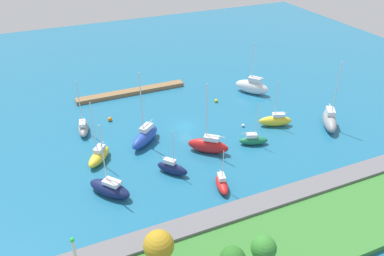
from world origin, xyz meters
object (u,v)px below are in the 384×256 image
(sailboat_red_mid_basin, at_px, (222,184))
(mooring_buoy_yellow, at_px, (216,101))
(sailboat_gray_center_basin, at_px, (83,127))
(sailboat_gray_outer_mooring, at_px, (330,120))
(mooring_buoy_orange, at_px, (110,119))
(sailboat_yellow_west_end, at_px, (99,156))
(park_tree_west, at_px, (264,248))
(sailboat_white_far_south, at_px, (252,86))
(sailboat_blue_by_breakwater, at_px, (145,136))
(sailboat_red_near_pier, at_px, (208,145))
(sailboat_navy_far_north, at_px, (110,188))
(park_tree_center, at_px, (159,245))
(sailboat_navy_lone_north, at_px, (172,168))
(harbor_beacon, at_px, (74,248))
(mooring_buoy_white, at_px, (243,125))
(sailboat_green_off_beacon, at_px, (253,140))
(pier_dock, at_px, (131,92))
(sailboat_yellow_inner_mooring, at_px, (275,120))

(sailboat_red_mid_basin, distance_m, mooring_buoy_yellow, 29.49)
(sailboat_gray_center_basin, relative_size, mooring_buoy_yellow, 14.07)
(sailboat_gray_outer_mooring, height_order, mooring_buoy_orange, sailboat_gray_outer_mooring)
(sailboat_yellow_west_end, bearing_deg, park_tree_west, 62.15)
(sailboat_gray_center_basin, height_order, sailboat_white_far_south, sailboat_white_far_south)
(sailboat_blue_by_breakwater, bearing_deg, sailboat_red_near_pier, 101.19)
(sailboat_navy_far_north, bearing_deg, sailboat_red_near_pier, -115.25)
(park_tree_center, bearing_deg, sailboat_blue_by_breakwater, -104.54)
(sailboat_white_far_south, distance_m, sailboat_navy_lone_north, 34.79)
(harbor_beacon, height_order, mooring_buoy_white, harbor_beacon)
(sailboat_blue_by_breakwater, bearing_deg, sailboat_navy_lone_north, 55.68)
(sailboat_red_near_pier, xyz_separation_m, sailboat_navy_lone_north, (8.09, 3.22, -0.35))
(mooring_buoy_orange, bearing_deg, sailboat_gray_outer_mooring, 153.08)
(mooring_buoy_orange, bearing_deg, harbor_beacon, 70.26)
(park_tree_center, distance_m, sailboat_green_off_beacon, 32.55)
(park_tree_west, bearing_deg, sailboat_white_far_south, -120.07)
(sailboat_red_mid_basin, relative_size, mooring_buoy_white, 11.74)
(sailboat_red_near_pier, bearing_deg, sailboat_navy_lone_north, 61.18)
(sailboat_navy_lone_north, xyz_separation_m, sailboat_gray_outer_mooring, (-33.56, -1.59, 0.43))
(sailboat_navy_far_north, relative_size, sailboat_navy_lone_north, 1.48)
(pier_dock, bearing_deg, park_tree_center, 77.60)
(park_tree_center, xyz_separation_m, park_tree_west, (-11.14, 4.68, -0.69))
(pier_dock, xyz_separation_m, sailboat_yellow_inner_mooring, (-21.83, 25.58, 0.74))
(pier_dock, height_order, sailboat_green_off_beacon, sailboat_green_off_beacon)
(sailboat_blue_by_breakwater, bearing_deg, sailboat_gray_outer_mooring, 124.90)
(sailboat_green_off_beacon, relative_size, mooring_buoy_yellow, 11.38)
(sailboat_white_far_south, relative_size, mooring_buoy_yellow, 15.97)
(sailboat_navy_lone_north, bearing_deg, sailboat_green_off_beacon, 56.76)
(sailboat_blue_by_breakwater, relative_size, mooring_buoy_white, 22.94)
(park_tree_west, height_order, mooring_buoy_white, park_tree_west)
(sailboat_yellow_west_end, relative_size, sailboat_gray_outer_mooring, 0.83)
(sailboat_green_off_beacon, distance_m, mooring_buoy_yellow, 17.91)
(pier_dock, height_order, sailboat_gray_outer_mooring, sailboat_gray_outer_mooring)
(sailboat_gray_outer_mooring, height_order, mooring_buoy_white, sailboat_gray_outer_mooring)
(sailboat_yellow_west_end, bearing_deg, sailboat_yellow_inner_mooring, 126.39)
(harbor_beacon, height_order, mooring_buoy_orange, harbor_beacon)
(sailboat_yellow_inner_mooring, bearing_deg, sailboat_white_far_south, -82.83)
(mooring_buoy_yellow, bearing_deg, sailboat_white_far_south, -174.86)
(sailboat_yellow_west_end, xyz_separation_m, mooring_buoy_orange, (-4.98, -13.01, -0.67))
(sailboat_navy_far_north, relative_size, sailboat_yellow_west_end, 1.06)
(park_tree_west, relative_size, sailboat_gray_center_basin, 0.46)
(sailboat_gray_center_basin, height_order, sailboat_gray_outer_mooring, sailboat_gray_outer_mooring)
(park_tree_center, xyz_separation_m, sailboat_gray_outer_mooring, (-42.10, -19.49, -3.29))
(harbor_beacon, height_order, sailboat_gray_center_basin, sailboat_gray_center_basin)
(sailboat_gray_center_basin, bearing_deg, sailboat_white_far_south, -76.67)
(sailboat_red_mid_basin, relative_size, sailboat_white_far_south, 0.61)
(sailboat_white_far_south, xyz_separation_m, sailboat_green_off_beacon, (11.05, 18.69, -0.77))
(sailboat_green_off_beacon, bearing_deg, park_tree_west, -99.08)
(pier_dock, relative_size, sailboat_navy_far_north, 2.06)
(pier_dock, height_order, mooring_buoy_orange, pier_dock)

